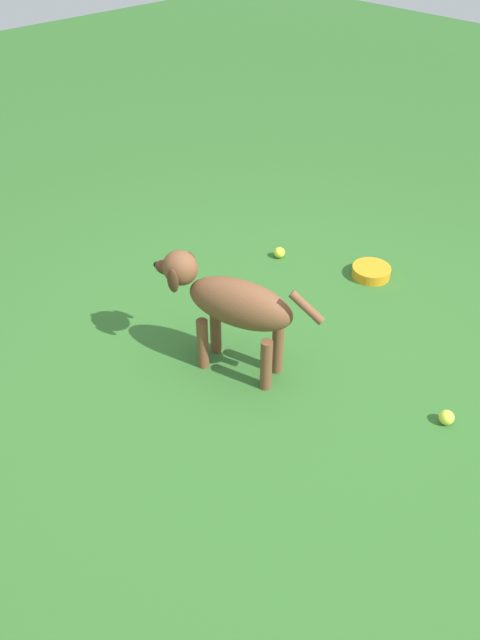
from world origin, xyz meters
TOP-DOWN VIEW (x-y plane):
  - ground at (0.00, 0.00)m, footprint 14.00×14.00m
  - dog at (-0.21, -0.11)m, footprint 0.79×0.37m
  - tennis_ball_0 at (-0.71, 0.76)m, footprint 0.07×0.07m
  - tennis_ball_1 at (0.71, 0.31)m, footprint 0.07×0.07m
  - water_bowl at (-0.21, 1.00)m, footprint 0.22×0.22m

SIDE VIEW (x-z plane):
  - ground at x=0.00m, z-range 0.00..0.00m
  - water_bowl at x=-0.21m, z-range 0.00..0.06m
  - tennis_ball_0 at x=-0.71m, z-range 0.00..0.07m
  - tennis_ball_1 at x=0.71m, z-range 0.00..0.07m
  - dog at x=-0.21m, z-range 0.09..0.65m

